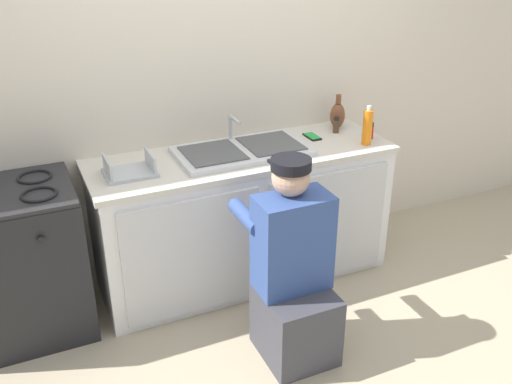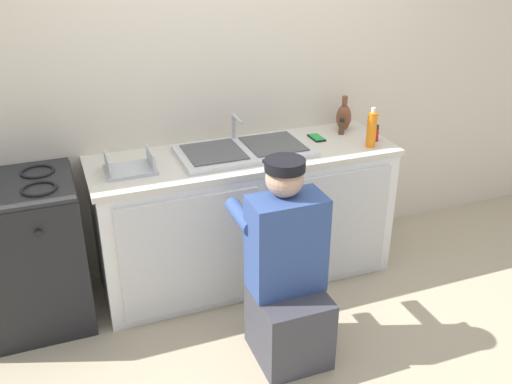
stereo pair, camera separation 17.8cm
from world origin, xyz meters
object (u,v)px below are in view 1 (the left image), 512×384
at_px(sink_double_basin, 242,150).
at_px(spice_bottle_pepper, 336,125).
at_px(cell_phone, 312,137).
at_px(spice_bottle_red, 370,131).
at_px(soap_bottle_orange, 367,127).
at_px(stove_range, 22,262).
at_px(plumber_person, 293,278).
at_px(dish_rack_tray, 130,170).
at_px(vase_decorative, 337,115).

xyz_separation_m(sink_double_basin, spice_bottle_pepper, (0.71, 0.09, 0.03)).
xyz_separation_m(cell_phone, spice_bottle_pepper, (0.19, 0.02, 0.04)).
bearing_deg(spice_bottle_red, soap_bottle_orange, -136.36).
distance_m(stove_range, plumber_person, 1.50).
bearing_deg(stove_range, plumber_person, -31.65).
height_order(sink_double_basin, spice_bottle_pepper, sink_double_basin).
bearing_deg(spice_bottle_pepper, stove_range, -177.52).
height_order(sink_double_basin, cell_phone, sink_double_basin).
distance_m(sink_double_basin, dish_rack_tray, 0.69).
relative_size(dish_rack_tray, spice_bottle_pepper, 2.67).
relative_size(cell_phone, spice_bottle_red, 1.33).
xyz_separation_m(sink_double_basin, spice_bottle_red, (0.85, -0.10, 0.03)).
bearing_deg(plumber_person, dish_rack_tray, 130.41).
bearing_deg(vase_decorative, spice_bottle_pepper, -125.38).
bearing_deg(vase_decorative, sink_double_basin, -167.88).
distance_m(sink_double_basin, spice_bottle_red, 0.86).
distance_m(cell_phone, spice_bottle_red, 0.37).
bearing_deg(stove_range, spice_bottle_pepper, 2.48).
distance_m(soap_bottle_orange, spice_bottle_red, 0.13).
bearing_deg(cell_phone, stove_range, -177.83).
xyz_separation_m(plumber_person, dish_rack_tray, (-0.64, 0.75, 0.42)).
height_order(soap_bottle_orange, spice_bottle_red, soap_bottle_orange).
xyz_separation_m(cell_phone, dish_rack_tray, (-1.21, -0.11, 0.02)).
relative_size(sink_double_basin, stove_range, 0.91).
relative_size(sink_double_basin, vase_decorative, 3.48).
bearing_deg(spice_bottle_pepper, spice_bottle_red, -52.73).
xyz_separation_m(dish_rack_tray, spice_bottle_red, (1.54, -0.06, 0.03)).
relative_size(plumber_person, vase_decorative, 4.80).
distance_m(cell_phone, soap_bottle_orange, 0.37).
bearing_deg(vase_decorative, plumber_person, -130.67).
distance_m(plumber_person, dish_rack_tray, 1.07).
relative_size(plumber_person, cell_phone, 7.89).
xyz_separation_m(spice_bottle_pepper, spice_bottle_red, (0.14, -0.19, 0.00)).
bearing_deg(spice_bottle_pepper, plumber_person, -131.11).
bearing_deg(dish_rack_tray, cell_phone, 4.97).
bearing_deg(soap_bottle_orange, cell_phone, 135.33).
relative_size(soap_bottle_orange, vase_decorative, 1.09).
xyz_separation_m(sink_double_basin, soap_bottle_orange, (0.77, -0.18, 0.09)).
relative_size(stove_range, vase_decorative, 3.83).
xyz_separation_m(stove_range, soap_bottle_orange, (2.10, -0.18, 0.54)).
relative_size(stove_range, soap_bottle_orange, 3.52).
height_order(stove_range, cell_phone, stove_range).
height_order(sink_double_basin, vase_decorative, vase_decorative).
distance_m(soap_bottle_orange, vase_decorative, 0.34).
height_order(plumber_person, cell_phone, plumber_person).
distance_m(sink_double_basin, plumber_person, 0.89).
xyz_separation_m(cell_phone, vase_decorative, (0.25, 0.10, 0.08)).
bearing_deg(spice_bottle_red, sink_double_basin, 173.30).
bearing_deg(plumber_person, vase_decorative, 49.33).
bearing_deg(spice_bottle_pepper, soap_bottle_orange, -77.32).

